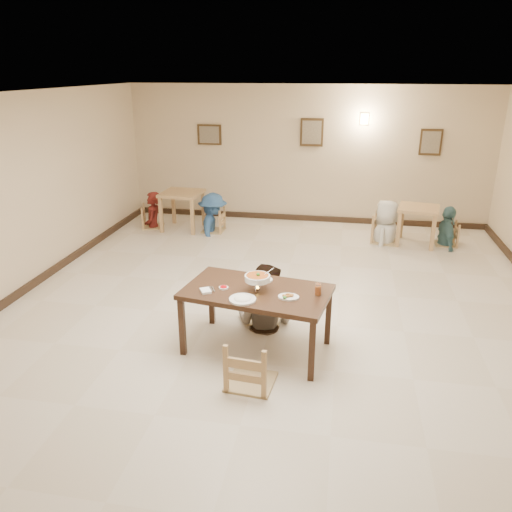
% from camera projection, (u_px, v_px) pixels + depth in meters
% --- Properties ---
extents(floor, '(10.00, 10.00, 0.00)m').
position_uv_depth(floor, '(273.00, 321.00, 6.98)').
color(floor, beige).
rests_on(floor, ground).
extents(ceiling, '(10.00, 10.00, 0.00)m').
position_uv_depth(ceiling, '(276.00, 96.00, 5.92)').
color(ceiling, white).
rests_on(ceiling, wall_back).
extents(wall_back, '(10.00, 0.00, 10.00)m').
position_uv_depth(wall_back, '(306.00, 155.00, 11.05)').
color(wall_back, beige).
rests_on(wall_back, floor).
extents(baseboard_back, '(8.00, 0.06, 0.12)m').
position_uv_depth(baseboard_back, '(304.00, 218.00, 11.53)').
color(baseboard_back, '#302117').
rests_on(baseboard_back, floor).
extents(baseboard_left, '(0.06, 10.00, 0.12)m').
position_uv_depth(baseboard_left, '(16.00, 295.00, 7.62)').
color(baseboard_left, '#302117').
rests_on(baseboard_left, floor).
extents(picture_a, '(0.55, 0.04, 0.45)m').
position_uv_depth(picture_a, '(209.00, 135.00, 11.23)').
color(picture_a, '#3B2815').
rests_on(picture_a, wall_back).
extents(picture_b, '(0.50, 0.04, 0.60)m').
position_uv_depth(picture_b, '(312.00, 132.00, 10.82)').
color(picture_b, '#3B2815').
rests_on(picture_b, wall_back).
extents(picture_c, '(0.45, 0.04, 0.55)m').
position_uv_depth(picture_c, '(431.00, 142.00, 10.46)').
color(picture_c, '#3B2815').
rests_on(picture_c, wall_back).
extents(wall_sconce, '(0.16, 0.05, 0.22)m').
position_uv_depth(wall_sconce, '(364.00, 119.00, 10.53)').
color(wall_sconce, '#FFD88C').
rests_on(wall_sconce, wall_back).
extents(main_table, '(1.87, 1.25, 0.81)m').
position_uv_depth(main_table, '(257.00, 296.00, 6.04)').
color(main_table, '#3B2214').
rests_on(main_table, floor).
extents(chair_far, '(0.44, 0.44, 0.93)m').
position_uv_depth(chair_far, '(265.00, 289.00, 6.85)').
color(chair_far, tan).
rests_on(chair_far, floor).
extents(chair_near, '(0.51, 0.51, 1.09)m').
position_uv_depth(chair_near, '(251.00, 341.00, 5.41)').
color(chair_near, tan).
rests_on(chair_near, floor).
extents(main_diner, '(1.03, 0.91, 1.76)m').
position_uv_depth(main_diner, '(265.00, 264.00, 6.59)').
color(main_diner, gray).
rests_on(main_diner, floor).
extents(curry_warmer, '(0.34, 0.31, 0.28)m').
position_uv_depth(curry_warmer, '(257.00, 278.00, 5.93)').
color(curry_warmer, silver).
rests_on(curry_warmer, main_table).
extents(rice_plate_far, '(0.29, 0.29, 0.07)m').
position_uv_depth(rice_plate_far, '(261.00, 279.00, 6.26)').
color(rice_plate_far, white).
rests_on(rice_plate_far, main_table).
extents(rice_plate_near, '(0.31, 0.31, 0.07)m').
position_uv_depth(rice_plate_near, '(243.00, 299.00, 5.73)').
color(rice_plate_near, white).
rests_on(rice_plate_near, main_table).
extents(fried_plate, '(0.25, 0.25, 0.05)m').
position_uv_depth(fried_plate, '(288.00, 296.00, 5.78)').
color(fried_plate, white).
rests_on(fried_plate, main_table).
extents(chili_dish, '(0.12, 0.12, 0.02)m').
position_uv_depth(chili_dish, '(224.00, 288.00, 6.04)').
color(chili_dish, white).
rests_on(chili_dish, main_table).
extents(napkin_cutlery, '(0.20, 0.24, 0.03)m').
position_uv_depth(napkin_cutlery, '(206.00, 291.00, 5.95)').
color(napkin_cutlery, white).
rests_on(napkin_cutlery, main_table).
extents(drink_glass, '(0.07, 0.07, 0.15)m').
position_uv_depth(drink_glass, '(318.00, 290.00, 5.84)').
color(drink_glass, white).
rests_on(drink_glass, main_table).
extents(bg_table_left, '(0.87, 0.87, 0.82)m').
position_uv_depth(bg_table_left, '(182.00, 198.00, 10.72)').
color(bg_table_left, tan).
rests_on(bg_table_left, floor).
extents(bg_table_right, '(0.89, 0.89, 0.76)m').
position_uv_depth(bg_table_right, '(418.00, 214.00, 9.81)').
color(bg_table_right, tan).
rests_on(bg_table_right, floor).
extents(bg_chair_ll, '(0.45, 0.45, 0.95)m').
position_uv_depth(bg_chair_ll, '(152.00, 206.00, 10.90)').
color(bg_chair_ll, tan).
rests_on(bg_chair_ll, floor).
extents(bg_chair_lr, '(0.45, 0.45, 0.96)m').
position_uv_depth(bg_chair_lr, '(213.00, 210.00, 10.63)').
color(bg_chair_lr, tan).
rests_on(bg_chair_lr, floor).
extents(bg_chair_rl, '(0.51, 0.51, 1.09)m').
position_uv_depth(bg_chair_rl, '(387.00, 216.00, 9.94)').
color(bg_chair_rl, tan).
rests_on(bg_chair_rl, floor).
extents(bg_chair_rr, '(0.41, 0.41, 0.88)m').
position_uv_depth(bg_chair_rr, '(448.00, 224.00, 9.82)').
color(bg_chair_rr, tan).
rests_on(bg_chair_rr, floor).
extents(bg_diner_a, '(0.49, 0.65, 1.59)m').
position_uv_depth(bg_diner_a, '(151.00, 192.00, 10.78)').
color(bg_diner_a, '#5B1814').
rests_on(bg_diner_a, floor).
extents(bg_diner_b, '(0.77, 1.15, 1.67)m').
position_uv_depth(bg_diner_b, '(212.00, 193.00, 10.51)').
color(bg_diner_b, '#366298').
rests_on(bg_diner_b, floor).
extents(bg_diner_c, '(0.77, 0.96, 1.72)m').
position_uv_depth(bg_diner_c, '(389.00, 201.00, 9.83)').
color(bg_diner_c, silver).
rests_on(bg_diner_c, floor).
extents(bg_diner_d, '(0.46, 0.95, 1.57)m').
position_uv_depth(bg_diner_d, '(450.00, 206.00, 9.70)').
color(bg_diner_d, slate).
rests_on(bg_diner_d, floor).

